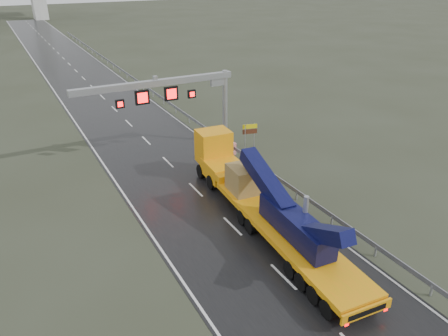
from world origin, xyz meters
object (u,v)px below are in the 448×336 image
striped_barrier (232,149)px  sign_gantry (178,93)px  exit_sign_pair (250,131)px  heavy_haul_truck (254,191)px

striped_barrier → sign_gantry: bearing=135.7°
exit_sign_pair → striped_barrier: (-2.25, -0.64, -1.16)m
sign_gantry → striped_barrier: 7.11m
heavy_haul_truck → exit_sign_pair: size_ratio=8.21×
exit_sign_pair → heavy_haul_truck: bearing=-105.2°
heavy_haul_truck → exit_sign_pair: heavy_haul_truck is taller
exit_sign_pair → striped_barrier: bearing=-149.6°
sign_gantry → exit_sign_pair: bearing=-22.1°
exit_sign_pair → striped_barrier: size_ratio=2.18×
heavy_haul_truck → striped_barrier: 10.85m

